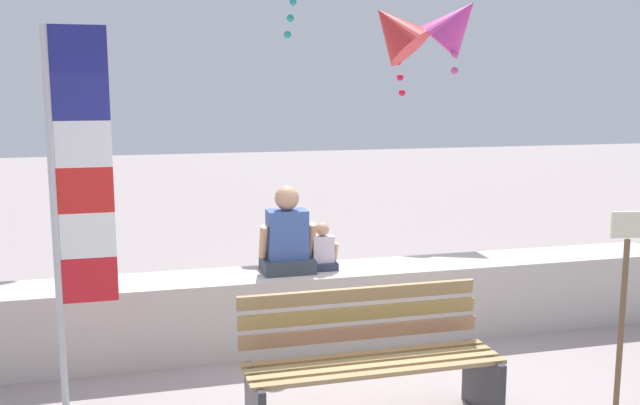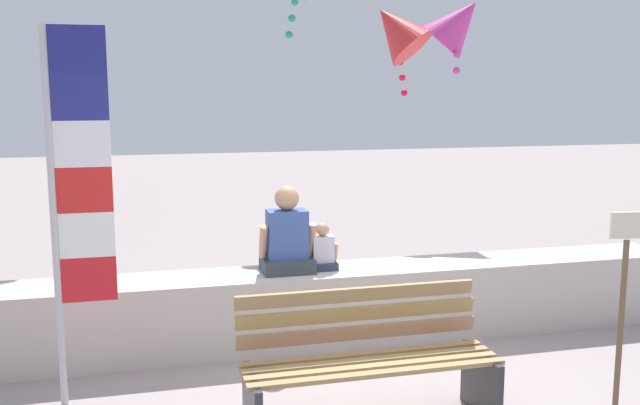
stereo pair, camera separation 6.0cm
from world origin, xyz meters
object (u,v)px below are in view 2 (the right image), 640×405
Objects in this scene: park_bench at (368,363)px; kite_magenta at (458,23)px; person_child at (323,251)px; person_adult at (287,238)px; kite_red at (396,29)px; sign_post at (623,297)px; flag_banner at (73,188)px.

park_bench is 1.75× the size of kite_magenta.
park_bench is 1.65m from person_child.
person_child is at bearing 86.61° from park_bench.
person_adult is 0.77× the size of kite_magenta.
park_bench is 4.64m from kite_magenta.
kite_red is 4.32m from sign_post.
person_child is at bearing 0.08° from person_adult.
person_child is 0.29× the size of sign_post.
sign_post reaches higher than person_child.
person_child is 2.26m from flag_banner.
flag_banner is at bearing -148.09° from kite_magenta.
person_adult is 1.81× the size of person_child.
flag_banner is (-1.98, -0.80, 0.74)m from person_child.
kite_red is at bearing 39.20° from flag_banner.
park_bench is 1.69m from person_adult.
park_bench is 1.46× the size of kite_red.
person_child is 0.16× the size of flag_banner.
flag_banner is at bearing 157.21° from park_bench.
park_bench is 2.34m from flag_banner.
kite_red is (3.33, 2.72, 1.33)m from flag_banner.
kite_red is (1.35, 1.92, 2.08)m from person_child.
person_adult is at bearing 97.93° from park_bench.
kite_magenta is 4.15m from sign_post.
kite_red is 0.83× the size of sign_post.
sign_post reaches higher than person_adult.
kite_magenta is (0.65, -0.24, 0.07)m from kite_red.
kite_magenta reaches higher than person_adult.
kite_magenta is (3.98, 2.48, 1.40)m from flag_banner.
flag_banner is at bearing -154.22° from person_adult.
person_adult is 3.50m from kite_magenta.
flag_banner is (-1.66, -0.80, 0.61)m from person_adult.
person_child is 3.13m from kite_red.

